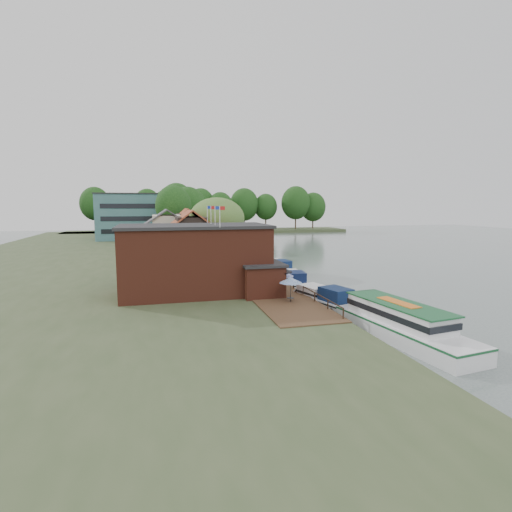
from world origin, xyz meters
TOP-DOWN VIEW (x-y plane):
  - ground at (0.00, 0.00)m, footprint 260.00×260.00m
  - land_bank at (-30.00, 35.00)m, footprint 50.00×140.00m
  - quay_deck at (-8.00, 10.00)m, footprint 6.00×50.00m
  - quay_rail at (-5.30, 10.50)m, footprint 0.20×49.00m
  - pub at (-14.00, -1.00)m, footprint 20.00×11.00m
  - hotel_block at (-22.00, 70.00)m, footprint 25.40×12.40m
  - cottage_a at (-15.00, 14.00)m, footprint 8.60×7.60m
  - cottage_b at (-18.00, 24.00)m, footprint 9.60×8.60m
  - cottage_c at (-14.00, 33.00)m, footprint 7.60×7.60m
  - willow at (-10.50, 19.00)m, footprint 8.60×8.60m
  - umbrella_0 at (-7.58, -7.54)m, footprint 2.25×2.25m
  - umbrella_1 at (-7.16, -4.01)m, footprint 2.27×2.27m
  - umbrella_2 at (-7.83, -0.11)m, footprint 2.01×2.01m
  - umbrella_3 at (-6.51, 1.86)m, footprint 1.95×1.95m
  - umbrella_4 at (-6.53, 8.59)m, footprint 2.21×2.21m
  - cruiser_0 at (-3.73, -6.50)m, footprint 5.67×10.25m
  - cruiser_1 at (-3.29, 3.93)m, footprint 4.06×9.56m
  - cruiser_2 at (-2.18, 13.83)m, footprint 3.84×9.56m
  - cruiser_3 at (-3.65, 22.17)m, footprint 5.79×11.19m
  - tour_boat at (-1.73, -16.94)m, footprint 5.44×13.52m
  - swan at (-4.50, -11.37)m, footprint 0.44×0.44m
  - bank_tree_0 at (-15.97, 42.49)m, footprint 7.45×7.45m
  - bank_tree_1 at (-12.38, 50.17)m, footprint 8.72×8.72m
  - bank_tree_2 at (-14.39, 58.04)m, footprint 8.69×8.69m
  - bank_tree_3 at (-10.24, 76.80)m, footprint 7.75×7.75m
  - bank_tree_4 at (-16.19, 87.67)m, footprint 8.25×8.25m
  - bank_tree_5 at (-10.86, 93.71)m, footprint 7.28×7.28m

SIDE VIEW (x-z plane):
  - ground at x=0.00m, z-range 0.00..0.00m
  - swan at x=-4.50m, z-range 0.00..0.44m
  - land_bank at x=-30.00m, z-range 0.00..1.00m
  - quay_deck at x=-8.00m, z-range 1.00..1.10m
  - cruiser_1 at x=-3.29m, z-range 0.00..2.22m
  - cruiser_2 at x=-2.18m, z-range 0.00..2.24m
  - cruiser_0 at x=-3.73m, z-range 0.00..2.36m
  - cruiser_3 at x=-3.65m, z-range 0.00..2.62m
  - tour_boat at x=-1.73m, z-range 0.00..2.86m
  - quay_rail at x=-5.30m, z-range 1.00..2.00m
  - umbrella_0 at x=-7.58m, z-range 1.10..3.48m
  - umbrella_1 at x=-7.16m, z-range 1.10..3.48m
  - umbrella_2 at x=-7.83m, z-range 1.10..3.48m
  - umbrella_3 at x=-6.51m, z-range 1.10..3.48m
  - umbrella_4 at x=-6.53m, z-range 1.10..3.48m
  - pub at x=-14.00m, z-range 1.00..8.30m
  - cottage_a at x=-15.00m, z-range 1.00..9.50m
  - cottage_b at x=-18.00m, z-range 1.00..9.50m
  - cottage_c at x=-14.00m, z-range 1.00..9.50m
  - willow at x=-10.50m, z-range 1.00..11.43m
  - bank_tree_5 at x=-10.86m, z-range 1.00..12.48m
  - hotel_block at x=-22.00m, z-range 1.00..13.30m
  - bank_tree_0 at x=-15.97m, z-range 1.00..14.28m
  - bank_tree_1 at x=-12.38m, z-range 1.00..14.37m
  - bank_tree_3 at x=-10.24m, z-range 1.00..14.75m
  - bank_tree_4 at x=-16.19m, z-range 1.00..14.88m
  - bank_tree_2 at x=-14.39m, z-range 1.00..15.57m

